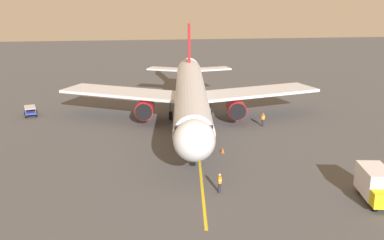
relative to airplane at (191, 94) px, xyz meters
The scene contains 8 objects.
ground_plane 4.07m from the airplane, behind, with size 220.00×220.00×0.00m, color #4C4C4F.
apron_lead_in_line 7.44m from the airplane, 89.72° to the left, with size 0.24×40.00×0.01m, color yellow.
airplane is the anchor object (origin of this frame).
ground_crew_marshaller 20.39m from the airplane, 89.55° to the left, with size 0.26×0.41×1.71m.
ground_crew_wing_walker 9.55m from the airplane, 169.09° to the left, with size 0.47×0.43×1.71m.
box_truck_near_nose 26.24m from the airplane, 117.05° to the left, with size 2.64×4.85×2.62m.
baggage_cart_portside 22.47m from the airplane, 18.88° to the right, with size 2.11×2.88×1.27m.
safety_cone_nose_left 11.42m from the airplane, 100.73° to the left, with size 0.32×0.32×0.55m, color #F2590F.
Camera 1 is at (7.60, 53.88, 15.99)m, focal length 41.98 mm.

